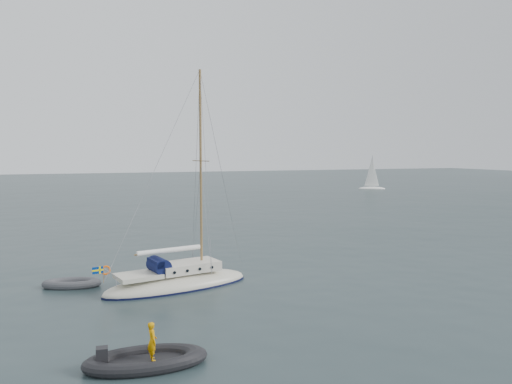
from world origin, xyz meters
name	(u,v)px	position (x,y,z in m)	size (l,w,h in m)	color
ground	(242,280)	(0.00, 0.00, 0.00)	(300.00, 300.00, 0.00)	black
sailboat	(177,271)	(-3.76, -0.25, 0.93)	(8.64, 2.59, 12.30)	beige
dinghy	(72,283)	(-9.13, 1.86, 0.20)	(3.15, 1.42, 0.45)	#48484C
rib	(145,359)	(-6.84, -9.71, 0.25)	(4.25, 1.93, 1.56)	black
distant_yacht_b	(372,174)	(46.27, 56.44, 2.96)	(5.22, 2.79, 6.92)	white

